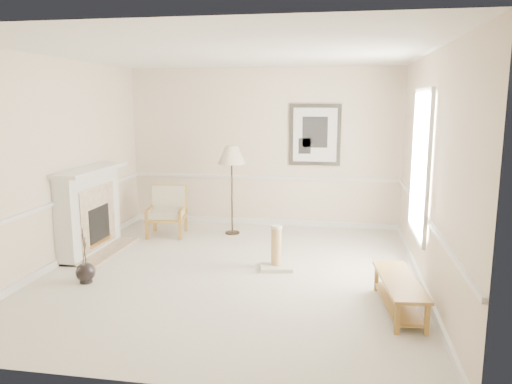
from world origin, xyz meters
TOP-DOWN VIEW (x-y plane):
  - ground at (0.00, 0.00)m, footprint 5.50×5.50m
  - room at (0.14, 0.08)m, footprint 5.04×5.54m
  - fireplace at (-2.34, 0.60)m, footprint 0.64×1.64m
  - floor_vase at (-1.76, -0.68)m, footprint 0.25×0.25m
  - armchair at (-1.53, 1.78)m, footprint 0.72×0.76m
  - floor_lamp at (-0.42, 2.00)m, footprint 0.49×0.49m
  - bench at (2.12, -0.88)m, footprint 0.52×1.31m
  - scratching_post at (0.58, 0.29)m, footprint 0.51×0.51m

SIDE VIEW (x-z plane):
  - ground at x=0.00m, z-range 0.00..0.00m
  - floor_vase at x=-1.76m, z-range -0.23..0.50m
  - scratching_post at x=0.58m, z-range -0.12..0.51m
  - bench at x=2.12m, z-range 0.06..0.43m
  - armchair at x=-1.53m, z-range 0.03..0.88m
  - fireplace at x=-2.34m, z-range -0.01..1.30m
  - floor_lamp at x=-0.42m, z-range 0.57..2.12m
  - room at x=0.14m, z-range 0.41..3.33m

